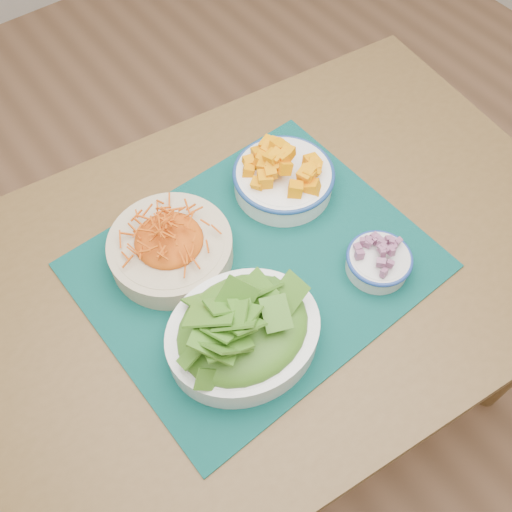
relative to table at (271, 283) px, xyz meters
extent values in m
plane|color=#A1714E|center=(0.33, 0.15, -0.65)|extent=(4.00, 4.00, 0.00)
cube|color=brown|center=(0.00, 0.00, 0.08)|extent=(1.30, 0.94, 0.04)
cylinder|color=brown|center=(-0.52, 0.40, -0.30)|extent=(0.06, 0.06, 0.71)
cylinder|color=brown|center=(0.59, 0.29, -0.30)|extent=(0.06, 0.06, 0.71)
cube|color=#04302D|center=(-0.03, 0.00, 0.10)|extent=(0.62, 0.52, 0.00)
cylinder|color=beige|center=(-0.15, 0.11, 0.13)|extent=(0.27, 0.27, 0.05)
ellipsoid|color=orange|center=(-0.15, 0.11, 0.17)|extent=(0.20, 0.20, 0.04)
cylinder|color=white|center=(0.12, 0.12, 0.12)|extent=(0.23, 0.23, 0.05)
torus|color=navy|center=(0.12, 0.12, 0.15)|extent=(0.20, 0.20, 0.01)
ellipsoid|color=#FF9D00|center=(0.12, 0.12, 0.17)|extent=(0.17, 0.17, 0.04)
ellipsoid|color=#2B6414|center=(-0.15, -0.11, 0.19)|extent=(0.23, 0.20, 0.06)
cylinder|color=silver|center=(0.14, -0.14, 0.12)|extent=(0.14, 0.14, 0.04)
torus|color=navy|center=(0.14, -0.14, 0.14)|extent=(0.12, 0.12, 0.01)
ellipsoid|color=maroon|center=(0.14, -0.14, 0.15)|extent=(0.10, 0.10, 0.02)
camera|label=1|loc=(-0.37, -0.44, 1.00)|focal=40.00mm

